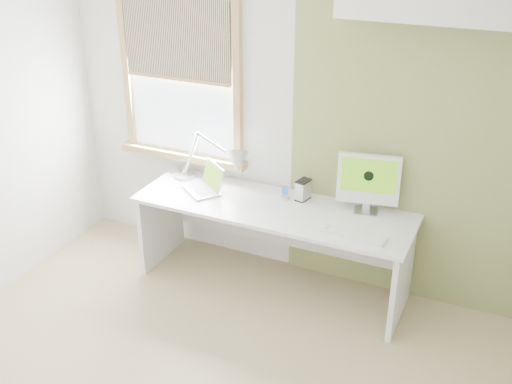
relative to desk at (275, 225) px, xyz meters
The scene contains 11 objects.
room 1.63m from the desk, 89.58° to the right, with size 4.04×3.54×2.64m.
accent_wall 1.30m from the desk, 16.40° to the left, with size 2.00×0.02×2.60m, color olive.
window 1.44m from the desk, 164.67° to the left, with size 1.20×0.14×1.42m.
desk is the anchor object (origin of this frame).
desk_lamp 0.65m from the desk, 168.36° to the left, with size 0.76×0.31×0.44m.
laptop 0.66m from the desk, behind, with size 0.40×0.39×0.22m.
phone_dock 0.26m from the desk, 69.58° to the left, with size 0.08×0.08×0.13m.
external_drive 0.36m from the desk, 41.74° to the left, with size 0.11×0.14×0.17m.
imac 0.83m from the desk, 13.82° to the left, with size 0.47×0.20×0.46m.
keyboard 0.77m from the desk, 18.31° to the right, with size 0.48×0.18×0.02m.
mouse 0.58m from the desk, 25.38° to the right, with size 0.06×0.09×0.03m, color white.
Camera 1 is at (1.64, -2.50, 2.89)m, focal length 42.73 mm.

